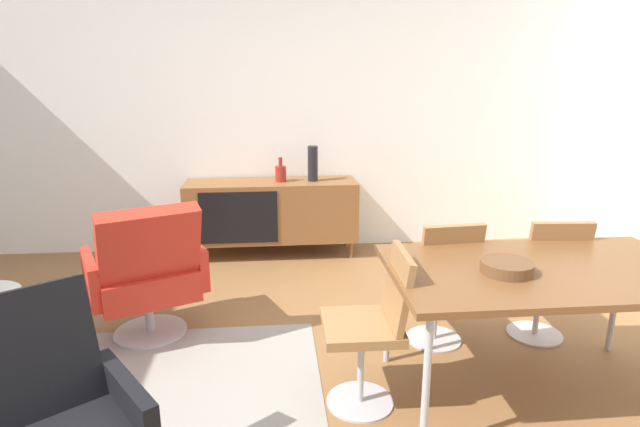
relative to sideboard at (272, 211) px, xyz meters
name	(u,v)px	position (x,y,z in m)	size (l,w,h in m)	color
ground_plane	(249,400)	(-0.14, -2.30, -0.44)	(8.32, 8.32, 0.00)	olive
wall_back	(254,105)	(-0.14, 0.30, 0.96)	(6.80, 0.12, 2.80)	white
sideboard	(272,211)	(0.00, 0.00, 0.00)	(1.60, 0.45, 0.72)	brown
vase_cobalt	(281,173)	(0.09, 0.00, 0.36)	(0.10, 0.10, 0.23)	maroon
vase_sculptural_dark	(313,164)	(0.39, 0.00, 0.44)	(0.09, 0.09, 0.33)	black
dining_table	(543,275)	(1.40, -2.37, 0.26)	(1.60, 0.90, 0.74)	brown
wooden_bowl_on_table	(507,267)	(1.18, -2.42, 0.33)	(0.26, 0.26, 0.06)	brown
dining_chair_back_right	(546,273)	(1.75, -1.81, 0.03)	(0.43, 0.45, 0.86)	#9E7042
dining_chair_back_left	(441,277)	(1.06, -1.81, 0.03)	(0.43, 0.45, 0.86)	#9E7042
dining_chair_near_window	(374,323)	(0.52, -2.37, 0.03)	(0.43, 0.41, 0.86)	#9E7042
lounge_chair_red	(147,272)	(-0.81, -1.54, 0.03)	(0.86, 0.84, 0.95)	red
area_rug	(116,409)	(-0.84, -2.31, -0.44)	(2.20, 1.70, 0.01)	gray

